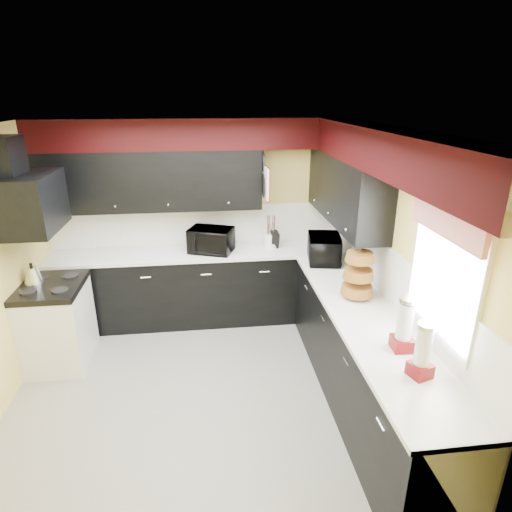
{
  "coord_description": "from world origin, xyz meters",
  "views": [
    {
      "loc": [
        0.13,
        -3.48,
        2.77
      ],
      "look_at": [
        0.63,
        0.65,
        1.17
      ],
      "focal_mm": 30.0,
      "sensor_mm": 36.0,
      "label": 1
    }
  ],
  "objects": [
    {
      "name": "ground",
      "position": [
        0.0,
        0.0,
        0.0
      ],
      "size": [
        3.6,
        3.6,
        0.0
      ],
      "primitive_type": "plane",
      "color": "gray",
      "rests_on": "ground"
    },
    {
      "name": "wall_back",
      "position": [
        0.0,
        1.8,
        1.25
      ],
      "size": [
        3.6,
        0.06,
        2.5
      ],
      "primitive_type": "cube",
      "color": "#E0C666",
      "rests_on": "ground"
    },
    {
      "name": "wall_right",
      "position": [
        1.8,
        0.0,
        1.25
      ],
      "size": [
        0.06,
        3.6,
        2.5
      ],
      "primitive_type": "cube",
      "color": "#E0C666",
      "rests_on": "ground"
    },
    {
      "name": "ceiling",
      "position": [
        0.0,
        0.0,
        2.5
      ],
      "size": [
        3.6,
        3.6,
        0.06
      ],
      "primitive_type": "cube",
      "color": "white",
      "rests_on": "wall_back"
    },
    {
      "name": "cab_back",
      "position": [
        0.0,
        1.5,
        0.45
      ],
      "size": [
        3.6,
        0.6,
        0.9
      ],
      "primitive_type": "cube",
      "color": "black",
      "rests_on": "ground"
    },
    {
      "name": "cab_right",
      "position": [
        1.5,
        -0.3,
        0.45
      ],
      "size": [
        0.6,
        3.0,
        0.9
      ],
      "primitive_type": "cube",
      "color": "black",
      "rests_on": "ground"
    },
    {
      "name": "counter_back",
      "position": [
        0.0,
        1.5,
        0.92
      ],
      "size": [
        3.62,
        0.64,
        0.04
      ],
      "primitive_type": "cube",
      "color": "white",
      "rests_on": "cab_back"
    },
    {
      "name": "counter_right",
      "position": [
        1.5,
        -0.3,
        0.92
      ],
      "size": [
        0.64,
        3.02,
        0.04
      ],
      "primitive_type": "cube",
      "color": "white",
      "rests_on": "cab_right"
    },
    {
      "name": "splash_back",
      "position": [
        0.0,
        1.79,
        1.19
      ],
      "size": [
        3.6,
        0.02,
        0.5
      ],
      "primitive_type": "cube",
      "color": "white",
      "rests_on": "counter_back"
    },
    {
      "name": "splash_right",
      "position": [
        1.79,
        0.0,
        1.19
      ],
      "size": [
        0.02,
        3.6,
        0.5
      ],
      "primitive_type": "cube",
      "color": "white",
      "rests_on": "counter_right"
    },
    {
      "name": "upper_back",
      "position": [
        -0.5,
        1.62,
        1.8
      ],
      "size": [
        2.6,
        0.35,
        0.7
      ],
      "primitive_type": "cube",
      "color": "black",
      "rests_on": "wall_back"
    },
    {
      "name": "upper_right",
      "position": [
        1.62,
        0.9,
        1.8
      ],
      "size": [
        0.35,
        1.8,
        0.7
      ],
      "primitive_type": "cube",
      "color": "black",
      "rests_on": "wall_right"
    },
    {
      "name": "soffit_back",
      "position": [
        0.0,
        1.62,
        2.33
      ],
      "size": [
        3.6,
        0.36,
        0.35
      ],
      "primitive_type": "cube",
      "color": "black",
      "rests_on": "wall_back"
    },
    {
      "name": "soffit_right",
      "position": [
        1.62,
        -0.18,
        2.33
      ],
      "size": [
        0.36,
        3.24,
        0.35
      ],
      "primitive_type": "cube",
      "color": "black",
      "rests_on": "wall_right"
    },
    {
      "name": "stove",
      "position": [
        -1.5,
        0.75,
        0.43
      ],
      "size": [
        0.6,
        0.75,
        0.86
      ],
      "primitive_type": "cube",
      "color": "white",
      "rests_on": "ground"
    },
    {
      "name": "cooktop",
      "position": [
        -1.5,
        0.75,
        0.89
      ],
      "size": [
        0.62,
        0.77,
        0.06
      ],
      "primitive_type": "cube",
      "color": "black",
      "rests_on": "stove"
    },
    {
      "name": "hood",
      "position": [
        -1.55,
        0.75,
        1.78
      ],
      "size": [
        0.5,
        0.78,
        0.55
      ],
      "primitive_type": "cube",
      "color": "black",
      "rests_on": "wall_left"
    },
    {
      "name": "hood_duct",
      "position": [
        -1.68,
        0.75,
        2.2
      ],
      "size": [
        0.24,
        0.4,
        0.4
      ],
      "primitive_type": "cube",
      "color": "black",
      "rests_on": "wall_left"
    },
    {
      "name": "window",
      "position": [
        1.79,
        -0.9,
        1.55
      ],
      "size": [
        0.03,
        0.86,
        0.96
      ],
      "primitive_type": null,
      "color": "white",
      "rests_on": "wall_right"
    },
    {
      "name": "valance",
      "position": [
        1.73,
        -0.9,
        1.95
      ],
      "size": [
        0.04,
        0.88,
        0.2
      ],
      "primitive_type": "cube",
      "color": "red",
      "rests_on": "wall_right"
    },
    {
      "name": "pan_top",
      "position": [
        0.82,
        1.55,
        2.0
      ],
      "size": [
        0.03,
        0.22,
        0.4
      ],
      "primitive_type": null,
      "color": "black",
      "rests_on": "upper_back"
    },
    {
      "name": "pan_mid",
      "position": [
        0.82,
        1.42,
        1.75
      ],
      "size": [
        0.03,
        0.28,
        0.46
      ],
      "primitive_type": null,
      "color": "black",
      "rests_on": "upper_back"
    },
    {
      "name": "pan_low",
      "position": [
        0.82,
        1.68,
        1.72
      ],
      "size": [
        0.03,
        0.24,
        0.42
      ],
      "primitive_type": null,
      "color": "black",
      "rests_on": "upper_back"
    },
    {
      "name": "cut_board",
      "position": [
        0.83,
        1.3,
        1.8
      ],
      "size": [
        0.03,
        0.26,
        0.35
      ],
      "primitive_type": "cube",
      "color": "white",
      "rests_on": "upper_back"
    },
    {
      "name": "baskets",
      "position": [
        1.52,
        0.05,
        1.18
      ],
      "size": [
        0.27,
        0.27,
        0.5
      ],
      "primitive_type": null,
      "color": "brown",
      "rests_on": "upper_right"
    },
    {
      "name": "deco_plate",
      "position": [
        1.77,
        -0.35,
        2.25
      ],
      "size": [
        0.03,
        0.24,
        0.24
      ],
      "primitive_type": null,
      "color": "white",
      "rests_on": "wall_right"
    },
    {
      "name": "toaster_oven",
      "position": [
        0.17,
        1.46,
        1.09
      ],
      "size": [
        0.63,
        0.58,
        0.29
      ],
      "primitive_type": "imported",
      "rotation": [
        0.0,
        0.0,
        -0.37
      ],
      "color": "black",
      "rests_on": "counter_back"
    },
    {
      "name": "microwave",
      "position": [
        1.46,
        1.0,
        1.09
      ],
      "size": [
        0.44,
        0.58,
        0.29
      ],
      "primitive_type": "imported",
      "rotation": [
        0.0,
        0.0,
        1.4
      ],
      "color": "black",
      "rests_on": "counter_right"
    },
    {
      "name": "utensil_crock",
      "position": [
        0.92,
        1.53,
        1.03
      ],
      "size": [
        0.21,
        0.21,
        0.18
      ],
      "primitive_type": "cylinder",
      "rotation": [
        0.0,
        0.0,
        -0.28
      ],
      "color": "silver",
      "rests_on": "counter_back"
    },
    {
      "name": "knife_block",
      "position": [
        0.96,
        1.51,
        1.05
      ],
      "size": [
        0.11,
        0.15,
        0.21
      ],
      "primitive_type": "cube",
      "rotation": [
        0.0,
        0.0,
        0.14
      ],
      "color": "black",
      "rests_on": "counter_back"
    },
    {
      "name": "kettle",
      "position": [
        -1.68,
        0.82,
        1.0
      ],
      "size": [
        0.19,
        0.19,
        0.17
      ],
      "primitive_type": null,
      "rotation": [
        0.0,
        0.0,
        0.01
      ],
      "color": "silver",
      "rests_on": "cooktop"
    },
    {
      "name": "dispenser_a",
      "position": [
        1.56,
        -0.85,
        1.15
      ],
      "size": [
        0.16,
        0.16,
        0.41
      ],
      "primitive_type": null,
      "rotation": [
        0.0,
        0.0,
        -0.05
      ],
      "color": "#610F0D",
      "rests_on": "counter_right"
    },
    {
      "name": "dispenser_b",
      "position": [
        1.54,
        -1.18,
        1.13
      ],
      "size": [
        0.17,
        0.17,
        0.38
      ],
      "primitive_type": null,
      "rotation": [
        0.0,
        0.0,
        0.32
      ],
      "color": "maroon",
      "rests_on": "counter_right"
    }
  ]
}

